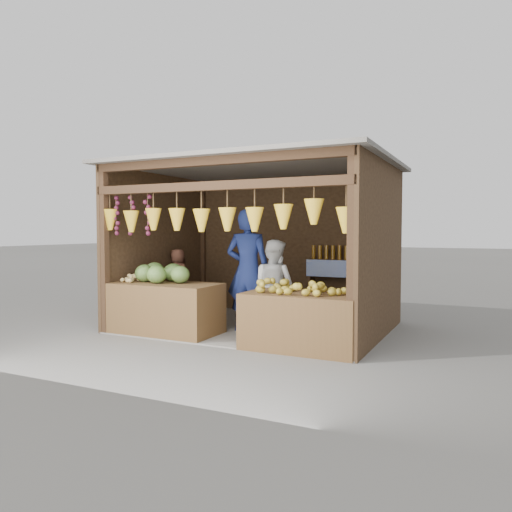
{
  "coord_description": "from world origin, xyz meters",
  "views": [
    {
      "loc": [
        3.49,
        -7.33,
        1.6
      ],
      "look_at": [
        0.01,
        -0.1,
        1.18
      ],
      "focal_mm": 35.0,
      "sensor_mm": 36.0,
      "label": 1
    }
  ],
  "objects_px": {
    "man_standing": "(248,271)",
    "counter_left": "(165,308)",
    "vendor_seated": "(178,275)",
    "counter_right": "(303,321)",
    "woman_standing": "(274,287)"
  },
  "relations": [
    {
      "from": "man_standing",
      "to": "counter_left",
      "type": "bearing_deg",
      "value": 23.42
    },
    {
      "from": "counter_left",
      "to": "vendor_seated",
      "type": "bearing_deg",
      "value": 115.84
    },
    {
      "from": "vendor_seated",
      "to": "man_standing",
      "type": "bearing_deg",
      "value": 173.17
    },
    {
      "from": "counter_right",
      "to": "vendor_seated",
      "type": "height_order",
      "value": "vendor_seated"
    },
    {
      "from": "woman_standing",
      "to": "vendor_seated",
      "type": "height_order",
      "value": "woman_standing"
    },
    {
      "from": "counter_right",
      "to": "woman_standing",
      "type": "bearing_deg",
      "value": 135.78
    },
    {
      "from": "woman_standing",
      "to": "vendor_seated",
      "type": "xyz_separation_m",
      "value": [
        -2.12,
        0.51,
        0.05
      ]
    },
    {
      "from": "counter_left",
      "to": "man_standing",
      "type": "distance_m",
      "value": 1.41
    },
    {
      "from": "counter_left",
      "to": "counter_right",
      "type": "xyz_separation_m",
      "value": [
        2.28,
        -0.03,
        -0.01
      ]
    },
    {
      "from": "counter_right",
      "to": "man_standing",
      "type": "xyz_separation_m",
      "value": [
        -1.17,
        0.69,
        0.59
      ]
    },
    {
      "from": "counter_left",
      "to": "woman_standing",
      "type": "bearing_deg",
      "value": 24.2
    },
    {
      "from": "vendor_seated",
      "to": "counter_right",
      "type": "bearing_deg",
      "value": 167.55
    },
    {
      "from": "man_standing",
      "to": "vendor_seated",
      "type": "xyz_separation_m",
      "value": [
        -1.69,
        0.53,
        -0.19
      ]
    },
    {
      "from": "man_standing",
      "to": "woman_standing",
      "type": "relative_size",
      "value": 1.33
    },
    {
      "from": "man_standing",
      "to": "vendor_seated",
      "type": "height_order",
      "value": "man_standing"
    }
  ]
}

